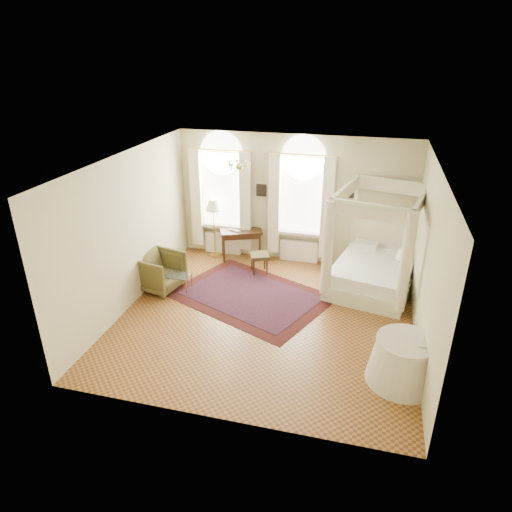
{
  "coord_description": "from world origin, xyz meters",
  "views": [
    {
      "loc": [
        1.85,
        -8.0,
        5.23
      ],
      "look_at": [
        -0.33,
        0.4,
        1.2
      ],
      "focal_mm": 32.0,
      "sensor_mm": 36.0,
      "label": 1
    }
  ],
  "objects": [
    {
      "name": "ground",
      "position": [
        0.0,
        0.0,
        0.0
      ],
      "size": [
        6.0,
        6.0,
        0.0
      ],
      "primitive_type": "plane",
      "color": "#965E2B",
      "rests_on": "ground"
    },
    {
      "name": "room_walls",
      "position": [
        0.0,
        0.0,
        1.98
      ],
      "size": [
        6.0,
        6.0,
        6.0
      ],
      "color": "beige",
      "rests_on": "ground"
    },
    {
      "name": "window_left",
      "position": [
        -1.9,
        2.87,
        1.49
      ],
      "size": [
        1.62,
        0.27,
        3.29
      ],
      "color": "white",
      "rests_on": "room_walls"
    },
    {
      "name": "window_right",
      "position": [
        0.2,
        2.87,
        1.49
      ],
      "size": [
        1.62,
        0.27,
        3.29
      ],
      "color": "white",
      "rests_on": "room_walls"
    },
    {
      "name": "chandelier",
      "position": [
        -0.9,
        1.2,
        2.91
      ],
      "size": [
        0.51,
        0.45,
        0.5
      ],
      "color": "gold",
      "rests_on": "room_walls"
    },
    {
      "name": "wall_pictures",
      "position": [
        0.09,
        2.97,
        1.89
      ],
      "size": [
        2.54,
        0.03,
        0.39
      ],
      "color": "black",
      "rests_on": "room_walls"
    },
    {
      "name": "canopy_bed",
      "position": [
        2.12,
        1.81,
        0.55
      ],
      "size": [
        2.23,
        2.54,
        2.4
      ],
      "color": "beige",
      "rests_on": "ground"
    },
    {
      "name": "nightstand",
      "position": [
        2.7,
        2.11,
        0.27
      ],
      "size": [
        0.46,
        0.43,
        0.54
      ],
      "primitive_type": "cube",
      "rotation": [
        0.0,
        0.0,
        -0.27
      ],
      "color": "#39240F",
      "rests_on": "ground"
    },
    {
      "name": "nightstand_lamp",
      "position": [
        2.73,
        2.06,
        0.84
      ],
      "size": [
        0.31,
        0.31,
        0.45
      ],
      "color": "gold",
      "rests_on": "nightstand"
    },
    {
      "name": "writing_desk",
      "position": [
        -1.33,
        2.7,
        0.69
      ],
      "size": [
        1.21,
        0.93,
        0.81
      ],
      "color": "#39240F",
      "rests_on": "ground"
    },
    {
      "name": "laptop",
      "position": [
        -1.45,
        2.65,
        0.82
      ],
      "size": [
        0.41,
        0.35,
        0.03
      ],
      "primitive_type": "imported",
      "rotation": [
        0.0,
        0.0,
        2.73
      ],
      "color": "black",
      "rests_on": "writing_desk"
    },
    {
      "name": "stool",
      "position": [
        -0.65,
        2.0,
        0.42
      ],
      "size": [
        0.58,
        0.58,
        0.51
      ],
      "color": "#44381D",
      "rests_on": "ground"
    },
    {
      "name": "armchair",
      "position": [
        -2.7,
        0.6,
        0.44
      ],
      "size": [
        1.15,
        1.13,
        0.89
      ],
      "primitive_type": "imported",
      "rotation": [
        0.0,
        0.0,
        1.36
      ],
      "color": "#4B4420",
      "rests_on": "ground"
    },
    {
      "name": "coffee_table",
      "position": [
        -2.24,
        0.64,
        0.35
      ],
      "size": [
        0.58,
        0.4,
        0.39
      ],
      "color": "white",
      "rests_on": "ground"
    },
    {
      "name": "floor_lamp",
      "position": [
        -2.07,
        2.7,
        1.36
      ],
      "size": [
        0.41,
        0.41,
        1.59
      ],
      "color": "gold",
      "rests_on": "ground"
    },
    {
      "name": "oriental_rug",
      "position": [
        -0.56,
        0.77,
        0.01
      ],
      "size": [
        4.02,
        3.53,
        0.01
      ],
      "color": "#40100F",
      "rests_on": "ground"
    },
    {
      "name": "side_table",
      "position": [
        2.7,
        -1.37,
        0.41
      ],
      "size": [
        1.22,
        1.22,
        0.83
      ],
      "color": "beige",
      "rests_on": "ground"
    },
    {
      "name": "book",
      "position": [
        2.85,
        -1.41,
        0.84
      ],
      "size": [
        0.24,
        0.31,
        0.03
      ],
      "primitive_type": "imported",
      "rotation": [
        0.0,
        0.0,
        0.1
      ],
      "color": "black",
      "rests_on": "side_table"
    }
  ]
}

